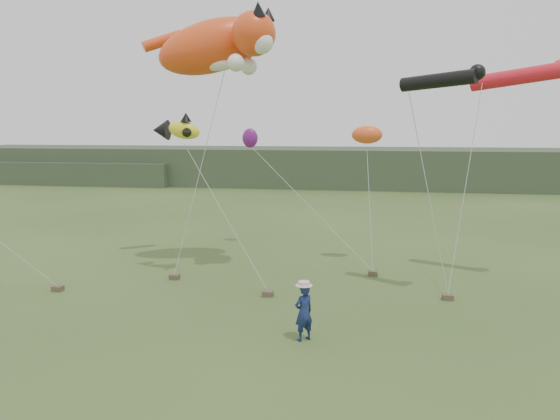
% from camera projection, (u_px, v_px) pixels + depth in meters
% --- Properties ---
extents(ground, '(120.00, 120.00, 0.00)m').
position_uv_depth(ground, '(235.00, 333.00, 16.79)').
color(ground, '#385123').
rests_on(ground, ground).
extents(headland, '(90.00, 13.00, 4.00)m').
position_uv_depth(headland, '(310.00, 167.00, 60.56)').
color(headland, '#2D3D28').
rests_on(headland, ground).
extents(festival_attendant, '(0.74, 0.73, 1.71)m').
position_uv_depth(festival_attendant, '(304.00, 312.00, 16.12)').
color(festival_attendant, navy).
rests_on(festival_attendant, ground).
extents(sandbag_anchors, '(15.16, 4.66, 0.20)m').
position_uv_depth(sandbag_anchors, '(263.00, 285.00, 21.52)').
color(sandbag_anchors, brown).
rests_on(sandbag_anchors, ground).
extents(cat_kite, '(6.53, 3.80, 3.45)m').
position_uv_depth(cat_kite, '(222.00, 44.00, 23.39)').
color(cat_kite, '#EC4717').
rests_on(cat_kite, ground).
extents(fish_kite, '(2.24, 1.49, 1.19)m').
position_uv_depth(fish_kite, '(175.00, 129.00, 22.66)').
color(fish_kite, yellow).
rests_on(fish_kite, ground).
extents(tube_kites, '(6.50, 4.81, 1.28)m').
position_uv_depth(tube_kites, '(497.00, 77.00, 20.91)').
color(tube_kites, black).
rests_on(tube_kites, ground).
extents(misc_kites, '(7.21, 3.49, 1.13)m').
position_uv_depth(misc_kites, '(324.00, 136.00, 26.03)').
color(misc_kites, '#F55721').
rests_on(misc_kites, ground).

